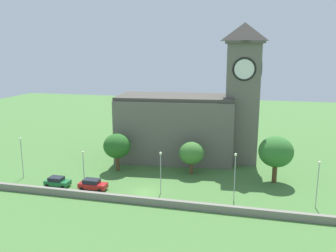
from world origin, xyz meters
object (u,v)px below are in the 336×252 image
object	(u,v)px
church	(191,120)
car_green	(57,182)
streetlamp_central	(161,166)
tree_riverside_west	(192,153)
streetlamp_west_end	(21,152)
tree_riverside_east	(117,146)
tree_churchyard	(276,152)
streetlamp_east_end	(318,177)
car_red	(93,184)
streetlamp_west_mid	(83,163)
streetlamp_east_mid	(235,170)

from	to	relation	value
church	car_green	bearing A→B (deg)	-132.72
streetlamp_central	tree_riverside_west	size ratio (longest dim) A/B	1.13
church	streetlamp_west_end	bearing A→B (deg)	-145.90
tree_riverside_west	tree_riverside_east	distance (m)	14.17
tree_riverside_east	tree_churchyard	world-z (taller)	tree_churchyard
church	streetlamp_central	world-z (taller)	church
streetlamp_central	tree_riverside_east	xyz separation A→B (m)	(-10.88, 8.93, 0.16)
streetlamp_east_end	tree_riverside_west	size ratio (longest dim) A/B	1.15
streetlamp_west_end	streetlamp_east_end	distance (m)	49.30
streetlamp_east_end	car_red	bearing A→B (deg)	-177.63
church	car_green	world-z (taller)	church
streetlamp_west_end	tree_riverside_west	world-z (taller)	streetlamp_west_end
car_green	streetlamp_west_end	world-z (taller)	streetlamp_west_end
tree_riverside_west	tree_churchyard	world-z (taller)	tree_churchyard
streetlamp_west_end	car_red	bearing A→B (deg)	-8.50
tree_riverside_east	car_green	bearing A→B (deg)	-124.31
church	streetlamp_west_end	distance (m)	33.11
streetlamp_west_mid	streetlamp_east_mid	xyz separation A→B (m)	(24.98, -0.03, 0.81)
car_red	tree_riverside_east	bearing A→B (deg)	87.46
car_green	car_red	xyz separation A→B (m)	(6.45, 0.07, 0.07)
streetlamp_east_end	tree_riverside_west	xyz separation A→B (m)	(-20.17, 9.92, -0.69)
streetlamp_west_end	streetlamp_east_mid	distance (m)	37.52
tree_riverside_east	streetlamp_west_mid	bearing A→B (deg)	-105.71
tree_riverside_west	streetlamp_west_mid	bearing A→B (deg)	-148.34
church	streetlamp_west_mid	world-z (taller)	church
streetlamp_west_mid	streetlamp_east_end	size ratio (longest dim) A/B	0.87
streetlamp_east_mid	streetlamp_west_mid	bearing A→B (deg)	179.93
streetlamp_east_end	tree_churchyard	size ratio (longest dim) A/B	0.87
tree_riverside_east	streetlamp_central	bearing A→B (deg)	-39.36
car_green	tree_churchyard	world-z (taller)	tree_churchyard
car_green	tree_riverside_east	distance (m)	12.86
tree_riverside_east	car_red	bearing A→B (deg)	-92.54
church	tree_churchyard	xyz separation A→B (m)	(16.65, -10.08, -2.97)
streetlamp_west_mid	streetlamp_central	size ratio (longest dim) A/B	0.89
streetlamp_west_end	streetlamp_central	xyz separation A→B (m)	(25.92, -1.07, -0.29)
streetlamp_west_end	tree_churchyard	distance (m)	44.70
streetlamp_west_mid	car_red	bearing A→B (deg)	-28.64
streetlamp_west_end	tree_riverside_east	world-z (taller)	streetlamp_west_end
streetlamp_central	tree_churchyard	size ratio (longest dim) A/B	0.85
church	car_red	xyz separation A→B (m)	(-12.67, -20.63, -7.56)
tree_riverside_east	tree_churchyard	distance (m)	28.88
streetlamp_west_mid	tree_churchyard	xyz separation A→B (m)	(31.38, 9.43, 1.31)
tree_riverside_east	streetlamp_east_mid	bearing A→B (deg)	-21.70
tree_churchyard	car_green	bearing A→B (deg)	-163.46
streetlamp_east_mid	streetlamp_west_end	bearing A→B (deg)	178.35
streetlamp_west_end	tree_churchyard	xyz separation A→B (m)	(43.91, 8.38, 0.57)
car_red	streetlamp_central	bearing A→B (deg)	5.59
car_green	streetlamp_west_mid	world-z (taller)	streetlamp_west_mid
car_red	tree_riverside_west	world-z (taller)	tree_riverside_west
streetlamp_west_end	streetlamp_east_mid	xyz separation A→B (m)	(37.51, -1.08, 0.06)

